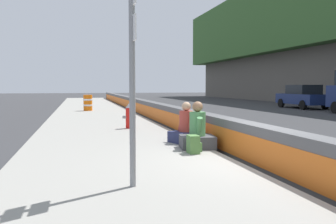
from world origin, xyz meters
The scene contains 10 objects.
ground_plane centered at (0.00, 0.00, 0.00)m, with size 160.00×160.00×0.00m, color #353538.
sidewalk_strip centered at (0.00, 2.65, 0.07)m, with size 80.00×4.40×0.14m, color gray.
jersey_barrier centered at (0.00, 0.00, 0.42)m, with size 76.00×0.45×0.85m.
route_sign_post centered at (-1.25, 2.72, 2.23)m, with size 0.44×0.09×3.60m.
fire_hydrant centered at (6.09, 1.77, 0.59)m, with size 0.26×0.46×0.88m.
seated_person_foreground centered at (1.65, 0.75, 0.49)m, with size 0.79×0.89×1.12m.
seated_person_middle centered at (2.58, 0.75, 0.47)m, with size 0.86×0.94×1.07m.
backpack centered at (1.04, 1.04, 0.33)m, with size 0.32×0.28×0.40m.
construction_barrel centered at (15.76, 2.94, 0.62)m, with size 0.54×0.54×0.95m.
parked_car_fourth centered at (16.59, -12.31, 0.86)m, with size 4.55×2.04×1.71m.
Camera 1 is at (-6.47, 3.49, 1.62)m, focal length 38.64 mm.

